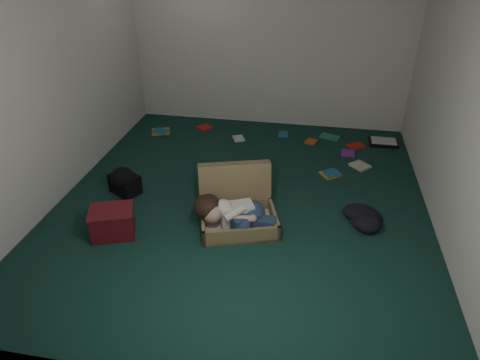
% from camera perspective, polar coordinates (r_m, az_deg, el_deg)
% --- Properties ---
extents(floor, '(4.50, 4.50, 0.00)m').
position_cam_1_polar(floor, '(4.78, 0.32, -2.71)').
color(floor, '#13372E').
rests_on(floor, ground).
extents(wall_back, '(4.50, 0.00, 4.50)m').
position_cam_1_polar(wall_back, '(6.36, 4.10, 18.52)').
color(wall_back, white).
rests_on(wall_back, ground).
extents(wall_front, '(4.50, 0.00, 4.50)m').
position_cam_1_polar(wall_front, '(2.25, -9.70, -6.00)').
color(wall_front, white).
rests_on(wall_front, ground).
extents(wall_left, '(0.00, 4.50, 4.50)m').
position_cam_1_polar(wall_left, '(4.94, -23.71, 12.56)').
color(wall_left, white).
rests_on(wall_left, ground).
extents(wall_right, '(0.00, 4.50, 4.50)m').
position_cam_1_polar(wall_right, '(4.35, 27.69, 9.39)').
color(wall_right, white).
rests_on(wall_right, ground).
extents(suitcase, '(0.93, 0.92, 0.55)m').
position_cam_1_polar(suitcase, '(4.38, -0.41, -3.50)').
color(suitcase, olive).
rests_on(suitcase, floor).
extents(person, '(0.84, 0.42, 0.34)m').
position_cam_1_polar(person, '(4.20, -0.83, -4.48)').
color(person, white).
rests_on(person, suitcase).
extents(maroon_bin, '(0.50, 0.45, 0.29)m').
position_cam_1_polar(maroon_bin, '(4.37, -16.62, -5.41)').
color(maroon_bin, maroon).
rests_on(maroon_bin, floor).
extents(backpack, '(0.51, 0.48, 0.25)m').
position_cam_1_polar(backpack, '(5.03, -15.10, -0.41)').
color(backpack, black).
rests_on(backpack, floor).
extents(clothing_pile, '(0.50, 0.43, 0.14)m').
position_cam_1_polar(clothing_pile, '(4.54, 15.22, -4.82)').
color(clothing_pile, black).
rests_on(clothing_pile, floor).
extents(paper_tray, '(0.38, 0.28, 0.05)m').
position_cam_1_polar(paper_tray, '(6.35, 18.59, 4.80)').
color(paper_tray, black).
rests_on(paper_tray, floor).
extents(book_scatter, '(3.06, 1.36, 0.02)m').
position_cam_1_polar(book_scatter, '(6.04, 6.59, 4.76)').
color(book_scatter, gold).
rests_on(book_scatter, floor).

